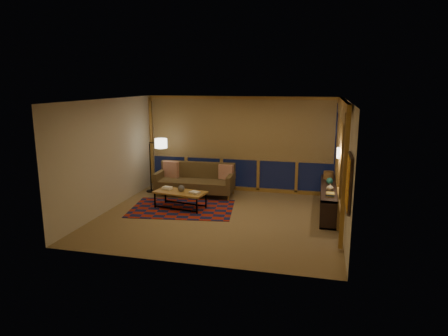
% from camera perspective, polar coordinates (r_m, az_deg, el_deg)
% --- Properties ---
extents(floor, '(5.50, 5.00, 0.01)m').
position_cam_1_polar(floor, '(9.38, -0.76, -7.00)').
color(floor, '#A28651').
rests_on(floor, ground).
extents(ceiling, '(5.50, 5.00, 0.01)m').
position_cam_1_polar(ceiling, '(8.87, -0.81, 9.71)').
color(ceiling, white).
rests_on(ceiling, walls).
extents(walls, '(5.51, 5.01, 2.70)m').
position_cam_1_polar(walls, '(9.03, -0.79, 1.12)').
color(walls, beige).
rests_on(walls, floor).
extents(window_wall_back, '(5.30, 0.16, 2.60)m').
position_cam_1_polar(window_wall_back, '(11.36, 2.29, 3.40)').
color(window_wall_back, '#B47F37').
rests_on(window_wall_back, walls).
extents(window_wall_right, '(0.16, 3.70, 2.60)m').
position_cam_1_polar(window_wall_right, '(9.35, 16.29, 1.01)').
color(window_wall_right, '#B47F37').
rests_on(window_wall_right, walls).
extents(wall_art, '(0.06, 0.74, 0.94)m').
position_cam_1_polar(wall_art, '(6.94, 17.37, -1.98)').
color(wall_art, red).
rests_on(wall_art, walls).
extents(wall_sconce, '(0.12, 0.18, 0.22)m').
position_cam_1_polar(wall_sconce, '(9.16, 16.02, 2.08)').
color(wall_sconce, white).
rests_on(wall_sconce, walls).
extents(sofa, '(2.16, 0.94, 0.87)m').
position_cam_1_polar(sofa, '(11.04, -4.19, -1.73)').
color(sofa, brown).
rests_on(sofa, floor).
extents(pillow_left, '(0.47, 0.21, 0.45)m').
position_cam_1_polar(pillow_left, '(11.42, -7.57, -0.17)').
color(pillow_left, '#B3421F').
rests_on(pillow_left, sofa).
extents(pillow_right, '(0.42, 0.19, 0.41)m').
position_cam_1_polar(pillow_right, '(10.99, 0.29, -0.66)').
color(pillow_right, '#B3421F').
rests_on(pillow_right, sofa).
extents(area_rug, '(2.71, 1.99, 0.01)m').
position_cam_1_polar(area_rug, '(10.02, -6.00, -5.77)').
color(area_rug, maroon).
rests_on(area_rug, floor).
extents(coffee_table, '(1.36, 0.80, 0.43)m').
position_cam_1_polar(coffee_table, '(10.02, -6.25, -4.54)').
color(coffee_table, '#B47F37').
rests_on(coffee_table, floor).
extents(book_stack_a, '(0.25, 0.21, 0.06)m').
position_cam_1_polar(book_stack_a, '(10.18, -8.16, -2.88)').
color(book_stack_a, white).
rests_on(book_stack_a, coffee_table).
extents(book_stack_b, '(0.32, 0.29, 0.05)m').
position_cam_1_polar(book_stack_b, '(9.77, -4.21, -3.46)').
color(book_stack_b, white).
rests_on(book_stack_b, coffee_table).
extents(ceramic_pot, '(0.20, 0.20, 0.16)m').
position_cam_1_polar(ceramic_pot, '(9.95, -6.13, -2.89)').
color(ceramic_pot, black).
rests_on(ceramic_pot, coffee_table).
extents(floor_lamp, '(0.54, 0.38, 1.56)m').
position_cam_1_polar(floor_lamp, '(11.52, -10.49, 0.43)').
color(floor_lamp, black).
rests_on(floor_lamp, floor).
extents(bookshelf, '(0.40, 2.53, 0.63)m').
position_cam_1_polar(bookshelf, '(9.97, 14.76, -4.34)').
color(bookshelf, '#34261F').
rests_on(bookshelf, floor).
extents(basket, '(0.32, 0.32, 0.20)m').
position_cam_1_polar(basket, '(10.64, 14.71, -1.00)').
color(basket, olive).
rests_on(basket, bookshelf).
extents(teal_bowl, '(0.18, 0.18, 0.16)m').
position_cam_1_polar(teal_bowl, '(10.09, 14.86, -1.80)').
color(teal_bowl, '#247263').
rests_on(teal_bowl, bookshelf).
extents(vase, '(0.18, 0.18, 0.17)m').
position_cam_1_polar(vase, '(9.48, 14.91, -2.68)').
color(vase, tan).
rests_on(vase, bookshelf).
extents(shelf_book_stack, '(0.22, 0.26, 0.07)m').
position_cam_1_polar(shelf_book_stack, '(9.07, 14.94, -3.69)').
color(shelf_book_stack, white).
rests_on(shelf_book_stack, bookshelf).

